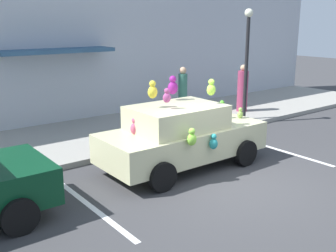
{
  "coord_description": "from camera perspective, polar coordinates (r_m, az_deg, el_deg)",
  "views": [
    {
      "loc": [
        -6.1,
        -5.64,
        3.45
      ],
      "look_at": [
        -0.19,
        2.08,
        0.9
      ],
      "focal_mm": 42.88,
      "sensor_mm": 36.0,
      "label": 1
    }
  ],
  "objects": [
    {
      "name": "ground_plane",
      "position": [
        9.0,
        9.13,
        -8.06
      ],
      "size": [
        60.0,
        60.0,
        0.0
      ],
      "primitive_type": "plane",
      "color": "#38383A"
    },
    {
      "name": "sidewalk",
      "position": [
        12.72,
        -7.34,
        -0.81
      ],
      "size": [
        24.0,
        4.0,
        0.15
      ],
      "primitive_type": "cube",
      "color": "gray",
      "rests_on": "ground"
    },
    {
      "name": "storefront_building",
      "position": [
        14.16,
        -12.31,
        13.33
      ],
      "size": [
        24.0,
        1.25,
        6.4
      ],
      "color": "#B2B7C1",
      "rests_on": "ground"
    },
    {
      "name": "parking_stripe_front",
      "position": [
        11.59,
        14.97,
        -3.13
      ],
      "size": [
        0.12,
        3.6,
        0.01
      ],
      "primitive_type": "cube",
      "color": "silver",
      "rests_on": "ground"
    },
    {
      "name": "parking_stripe_rear",
      "position": [
        8.1,
        -11.36,
        -10.8
      ],
      "size": [
        0.12,
        3.6,
        0.01
      ],
      "primitive_type": "cube",
      "color": "silver",
      "rests_on": "ground"
    },
    {
      "name": "plush_covered_car",
      "position": [
        9.61,
        1.97,
        -1.31
      ],
      "size": [
        4.11,
        2.0,
        2.17
      ],
      "color": "beige",
      "rests_on": "ground"
    },
    {
      "name": "teddy_bear_on_sidewalk",
      "position": [
        11.45,
        -4.7,
        -0.37
      ],
      "size": [
        0.38,
        0.32,
        0.72
      ],
      "color": "brown",
      "rests_on": "sidewalk"
    },
    {
      "name": "street_lamp_post",
      "position": [
        13.82,
        11.16,
        10.18
      ],
      "size": [
        0.28,
        0.28,
        3.7
      ],
      "color": "black",
      "rests_on": "sidewalk"
    },
    {
      "name": "pedestrian_near_shopfront",
      "position": [
        15.3,
        10.54,
        5.05
      ],
      "size": [
        0.39,
        0.39,
        1.74
      ],
      "color": "#8F3252",
      "rests_on": "sidewalk"
    },
    {
      "name": "pedestrian_walking_past",
      "position": [
        14.47,
        2.11,
        4.81
      ],
      "size": [
        0.32,
        0.32,
        1.73
      ],
      "color": "#346A5A",
      "rests_on": "sidewalk"
    }
  ]
}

